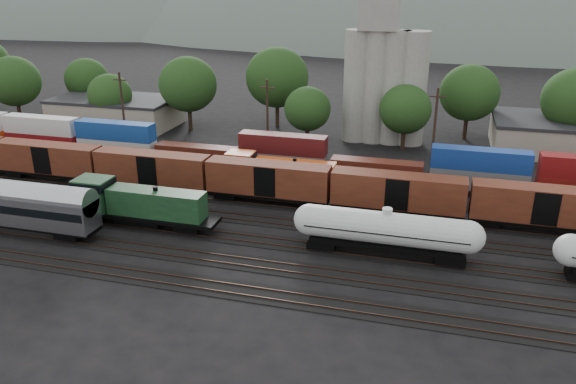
% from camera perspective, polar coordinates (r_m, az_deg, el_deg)
% --- Properties ---
extents(ground, '(600.00, 600.00, 0.00)m').
position_cam_1_polar(ground, '(62.58, 2.48, -3.50)').
color(ground, black).
extents(tracks, '(180.00, 33.20, 0.20)m').
position_cam_1_polar(tracks, '(62.56, 2.48, -3.46)').
color(tracks, black).
rests_on(tracks, ground).
extents(green_locomotive, '(18.19, 3.21, 4.82)m').
position_cam_1_polar(green_locomotive, '(64.12, -15.70, -1.03)').
color(green_locomotive, black).
rests_on(green_locomotive, ground).
extents(tank_car_a, '(18.57, 3.32, 4.87)m').
position_cam_1_polar(tank_car_a, '(55.73, 9.93, -3.83)').
color(tank_car_a, silver).
rests_on(tank_car_a, ground).
extents(orange_locomotive, '(17.40, 2.90, 4.35)m').
position_cam_1_polar(orange_locomotive, '(72.45, -1.58, 2.17)').
color(orange_locomotive, black).
rests_on(orange_locomotive, ground).
extents(boxcar_string, '(184.40, 2.90, 4.20)m').
position_cam_1_polar(boxcar_string, '(64.83, 17.86, -0.66)').
color(boxcar_string, black).
rests_on(boxcar_string, ground).
extents(container_wall, '(180.75, 2.60, 5.80)m').
position_cam_1_polar(container_wall, '(74.50, 10.01, 2.57)').
color(container_wall, black).
rests_on(container_wall, ground).
extents(grain_silo, '(13.40, 5.00, 29.00)m').
position_cam_1_polar(grain_silo, '(93.10, 9.73, 11.77)').
color(grain_silo, '#9A988D').
rests_on(grain_silo, ground).
extents(industrial_sheds, '(119.38, 17.26, 5.10)m').
position_cam_1_polar(industrial_sheds, '(93.91, 11.39, 6.30)').
color(industrial_sheds, '#9E937F').
rests_on(industrial_sheds, ground).
extents(tree_band, '(166.15, 20.09, 14.35)m').
position_cam_1_polar(tree_band, '(95.85, 3.49, 10.17)').
color(tree_band, black).
rests_on(tree_band, ground).
extents(utility_poles, '(122.20, 0.36, 12.00)m').
position_cam_1_polar(utility_poles, '(80.94, 6.09, 6.87)').
color(utility_poles, black).
rests_on(utility_poles, ground).
extents(distant_hills, '(860.00, 286.00, 130.00)m').
position_cam_1_polar(distant_hills, '(319.09, 17.65, 11.94)').
color(distant_hills, '#59665B').
rests_on(distant_hills, ground).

